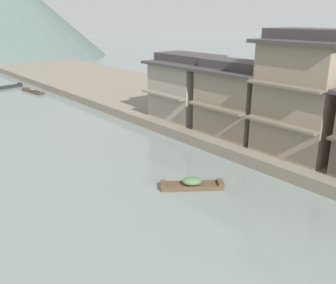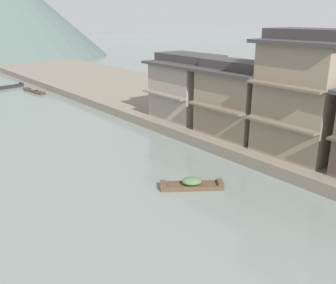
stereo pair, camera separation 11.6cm
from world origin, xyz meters
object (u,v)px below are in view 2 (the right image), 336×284
boat_moored_second (8,87)px  boat_moored_third (192,184)px  house_waterfront_narrow (189,87)px  boat_moored_nearest (34,91)px  house_waterfront_tall (237,99)px  house_waterfront_second (309,94)px

boat_moored_second → boat_moored_third: size_ratio=1.32×
boat_moored_second → house_waterfront_narrow: 33.28m
boat_moored_third → boat_moored_nearest: bearing=84.9°
boat_moored_nearest → boat_moored_third: (-3.34, -37.37, 0.06)m
boat_moored_second → boat_moored_third: boat_moored_third is taller
boat_moored_nearest → boat_moored_second: size_ratio=1.07×
boat_moored_second → house_waterfront_tall: bearing=-78.9°
house_waterfront_second → house_waterfront_narrow: size_ratio=1.28×
boat_moored_third → house_waterfront_second: bearing=-10.4°
boat_moored_second → boat_moored_third: bearing=-91.8°
boat_moored_nearest → house_waterfront_tall: size_ratio=0.81×
boat_moored_third → house_waterfront_narrow: bearing=49.2°
boat_moored_second → house_waterfront_narrow: (8.16, -32.05, 3.69)m
boat_moored_third → boat_moored_second: bearing=88.2°
boat_moored_second → house_waterfront_second: size_ratio=0.57×
boat_moored_nearest → house_waterfront_narrow: (6.15, -26.37, 3.68)m
boat_moored_nearest → house_waterfront_narrow: size_ratio=0.78×
boat_moored_second → boat_moored_third: 43.07m
house_waterfront_tall → house_waterfront_narrow: 6.67m
boat_moored_nearest → house_waterfront_tall: (5.55, -33.01, 3.68)m
house_waterfront_second → boat_moored_second: bearing=100.4°
boat_moored_third → house_waterfront_narrow: 14.97m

